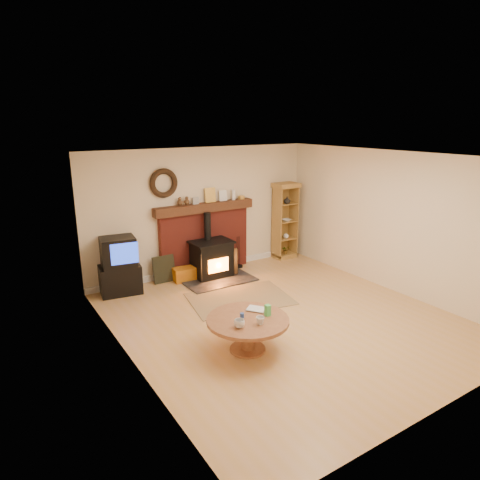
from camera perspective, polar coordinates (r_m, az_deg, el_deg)
ground at (r=7.13m, az=5.72°, el=-10.31°), size 5.50×5.50×0.00m
room_shell at (r=6.62m, az=5.50°, el=3.42°), size 5.02×5.52×2.61m
chimney_breast at (r=8.96m, az=-4.71°, el=0.67°), size 2.20×0.22×1.78m
wood_stove at (r=8.73m, az=-3.72°, el=-2.65°), size 1.40×1.00×1.32m
area_rug at (r=7.79m, az=-0.03°, el=-7.84°), size 1.96×1.52×0.01m
tv_unit at (r=8.19m, az=-15.78°, el=-3.46°), size 0.80×0.61×1.07m
curio_cabinet at (r=9.92m, az=5.94°, el=2.59°), size 0.56×0.41×1.75m
firelog_box at (r=8.67m, az=-7.43°, el=-4.55°), size 0.46×0.31×0.27m
leaning_painting at (r=8.61m, az=-10.09°, el=-3.84°), size 0.45×0.12×0.54m
fire_tools at (r=9.37m, az=-0.16°, el=-3.03°), size 0.16×0.16×0.70m
coffee_table at (r=6.02m, az=1.07°, el=-11.22°), size 1.15×1.15×0.64m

